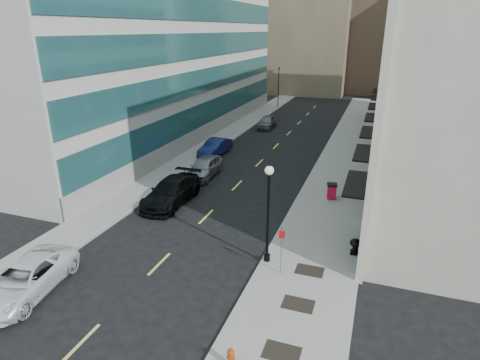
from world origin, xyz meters
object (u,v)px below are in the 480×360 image
Objects in this scene: car_grey_sedan at (267,122)px; trash_bin at (332,191)px; sign_post at (281,244)px; traffic_signal at (279,70)px; car_white_van at (25,279)px; car_blue_sedan at (215,147)px; fire_hydrant at (231,358)px; car_silver_sedan at (204,167)px; car_black_pickup at (171,192)px; urn_planter at (355,245)px; lamppost at (268,206)px.

car_grey_sedan reaches higher than trash_bin.
traffic_signal is at bearing 93.42° from sign_post.
car_white_van is 19.73m from trash_bin.
car_blue_sedan is at bearing -98.80° from car_grey_sedan.
car_silver_sedan is at bearing 114.27° from fire_hydrant.
car_black_pickup reaches higher than car_white_van.
traffic_signal is 37.17m from trash_bin.
car_black_pickup is at bearing 135.67° from sign_post.
car_blue_sedan is 20.61m from urn_planter.
lamppost is at bearing -76.21° from traffic_signal.
car_blue_sedan is at bearing 111.34° from fire_hydrant.
sign_post is at bearing 85.27° from fire_hydrant.
fire_hydrant is 10.18m from urn_planter.
car_silver_sedan is 5.74× the size of fire_hydrant.
fire_hydrant is at bearing -105.53° from trash_bin.
sign_post is (-1.13, -10.40, 1.02)m from trash_bin.
car_silver_sedan is at bearing -86.12° from traffic_signal.
car_grey_sedan reaches higher than urn_planter.
traffic_signal is 1.30× the size of lamppost.
trash_bin is at bearing -26.88° from car_blue_sedan.
car_black_pickup reaches higher than fire_hydrant.
car_blue_sedan is 0.87× the size of lamppost.
lamppost is (-0.73, 7.27, 2.75)m from fire_hydrant.
fire_hydrant is 0.75× the size of trash_bin.
lamppost reaches higher than car_grey_sedan.
car_white_van is at bearing -93.77° from car_grey_sedan.
lamppost is at bearing -152.30° from urn_planter.
trash_bin is (12.18, -7.51, -0.01)m from car_blue_sedan.
fire_hydrant is at bearing -65.49° from car_silver_sedan.
urn_planter is (14.14, 8.48, -0.08)m from car_white_van.
urn_planter is (3.34, 3.16, -1.10)m from sign_post.
car_blue_sedan reaches higher than car_grey_sedan.
car_silver_sedan is 15.27m from sign_post.
lamppost is (9.84, 6.23, 2.54)m from car_white_van.
urn_planter is at bearing -83.90° from trash_bin.
car_grey_sedan is (0.00, 24.45, -0.11)m from car_black_pickup.
sign_post is (11.06, -17.91, 1.01)m from car_blue_sedan.
car_white_van is 11.92m from lamppost.
car_silver_sedan reaches higher than car_white_van.
traffic_signal is 15.31m from car_grey_sedan.
sign_post reaches higher than car_black_pickup.
car_grey_sedan is (2.30, -14.29, -4.96)m from traffic_signal.
car_silver_sedan is 1.09× the size of car_grey_sedan.
car_black_pickup is 1.28× the size of car_blue_sedan.
traffic_signal is 52.81m from fire_hydrant.
car_blue_sedan is 4.16× the size of trash_bin.
sign_post is at bearing -53.55° from car_blue_sedan.
car_grey_sedan is 38.12m from fire_hydrant.
trash_bin is 1.28× the size of urn_planter.
trash_bin is at bearing 21.47° from car_black_pickup.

